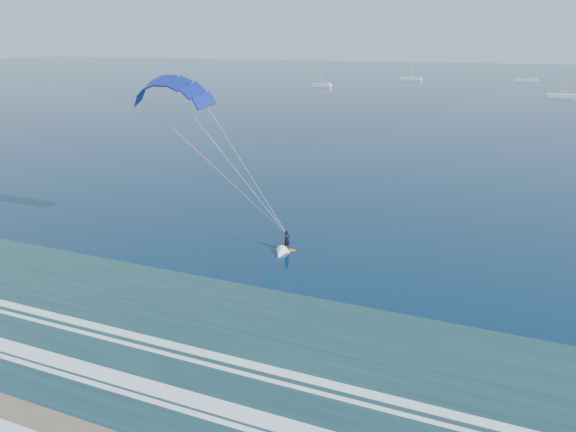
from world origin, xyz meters
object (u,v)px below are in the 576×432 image
(sailboat_0, at_px, (322,85))
(sailboat_1, at_px, (411,79))
(sailboat_3, at_px, (526,80))
(sailboat_2, at_px, (561,96))
(kitesurfer_rig, at_px, (226,157))

(sailboat_0, relative_size, sailboat_1, 0.83)
(sailboat_1, bearing_deg, sailboat_3, 12.75)
(sailboat_2, bearing_deg, sailboat_3, 96.90)
(sailboat_2, height_order, sailboat_3, sailboat_3)
(kitesurfer_rig, bearing_deg, sailboat_0, 105.47)
(kitesurfer_rig, height_order, sailboat_0, kitesurfer_rig)
(sailboat_0, relative_size, sailboat_3, 0.88)
(sailboat_0, distance_m, sailboat_2, 87.80)
(sailboat_0, relative_size, sailboat_2, 0.89)
(sailboat_0, bearing_deg, sailboat_1, 58.94)
(kitesurfer_rig, height_order, sailboat_1, kitesurfer_rig)
(sailboat_0, bearing_deg, kitesurfer_rig, -74.53)
(sailboat_0, distance_m, sailboat_1, 55.53)
(sailboat_1, bearing_deg, sailboat_2, -44.42)
(sailboat_0, distance_m, sailboat_3, 98.50)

